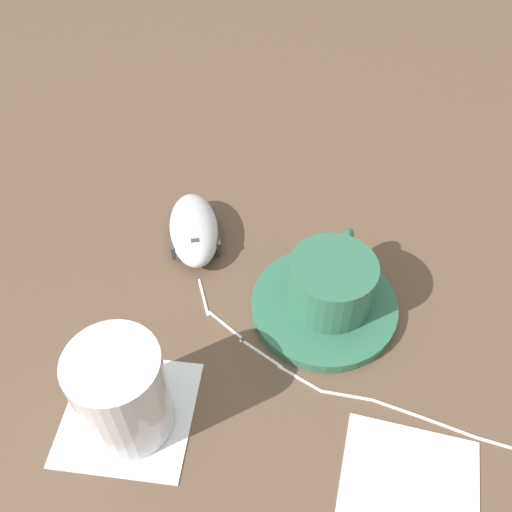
{
  "coord_description": "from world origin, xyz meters",
  "views": [
    {
      "loc": [
        -0.07,
        0.32,
        0.5
      ],
      "look_at": [
        0.03,
        -0.08,
        0.03
      ],
      "focal_mm": 40.0,
      "sensor_mm": 36.0,
      "label": 1
    }
  ],
  "objects_px": {
    "coffee_cup": "(332,281)",
    "computer_mouse": "(194,229)",
    "drinking_glass": "(121,392)",
    "saucer": "(324,306)"
  },
  "relations": [
    {
      "from": "saucer",
      "to": "drinking_glass",
      "type": "xyz_separation_m",
      "value": [
        0.15,
        0.17,
        0.05
      ]
    },
    {
      "from": "saucer",
      "to": "computer_mouse",
      "type": "bearing_deg",
      "value": -20.63
    },
    {
      "from": "saucer",
      "to": "drinking_glass",
      "type": "height_order",
      "value": "drinking_glass"
    },
    {
      "from": "drinking_glass",
      "to": "computer_mouse",
      "type": "bearing_deg",
      "value": -86.7
    },
    {
      "from": "coffee_cup",
      "to": "computer_mouse",
      "type": "xyz_separation_m",
      "value": [
        0.17,
        -0.06,
        -0.02
      ]
    },
    {
      "from": "drinking_glass",
      "to": "coffee_cup",
      "type": "bearing_deg",
      "value": -131.56
    },
    {
      "from": "computer_mouse",
      "to": "drinking_glass",
      "type": "height_order",
      "value": "drinking_glass"
    },
    {
      "from": "coffee_cup",
      "to": "computer_mouse",
      "type": "relative_size",
      "value": 0.92
    },
    {
      "from": "coffee_cup",
      "to": "drinking_glass",
      "type": "bearing_deg",
      "value": 48.44
    },
    {
      "from": "saucer",
      "to": "coffee_cup",
      "type": "distance_m",
      "value": 0.04
    }
  ]
}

